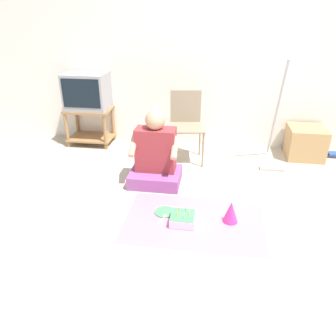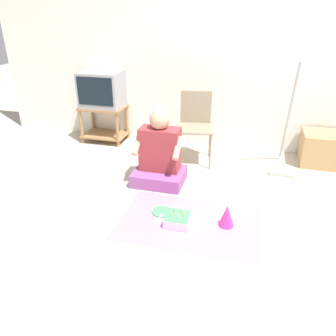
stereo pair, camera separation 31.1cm
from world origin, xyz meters
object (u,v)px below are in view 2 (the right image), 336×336
Objects in this scene: dust_mop at (286,140)px; birthday_cake at (178,219)px; cardboard_box_stack at (320,148)px; tv at (102,89)px; party_hat_blue at (227,216)px; person_seated at (160,156)px; paper_plate at (162,211)px; folding_chair at (195,122)px.

dust_mop is 5.96× the size of birthday_cake.
tv is at bearing 179.08° from cardboard_box_stack.
cardboard_box_stack is 2.28× the size of party_hat_blue.
paper_plate is (0.19, -0.59, -0.29)m from person_seated.
folding_chair reaches higher than cardboard_box_stack.
dust_mop is (2.40, -0.37, -0.36)m from tv.
person_seated is at bearing 140.93° from party_hat_blue.
tv reaches higher than person_seated.
birthday_cake is at bearing -129.20° from cardboard_box_stack.
cardboard_box_stack is 1.85m from party_hat_blue.
birthday_cake is (-0.93, -1.35, -0.33)m from dust_mop.
birthday_cake is 1.08× the size of party_hat_blue.
tv is 2.88× the size of paper_plate.
tv is 0.66× the size of folding_chair.
tv is 1.24× the size of cardboard_box_stack.
paper_plate is at bearing 175.09° from party_hat_blue.
dust_mop reaches higher than person_seated.
tv is 2.81× the size of party_hat_blue.
cardboard_box_stack reaches higher than party_hat_blue.
party_hat_blue is at bearing -39.07° from person_seated.
cardboard_box_stack is at bearing 44.79° from paper_plate.
tv is 0.44× the size of dust_mop.
party_hat_blue is at bearing -67.73° from folding_chair.
folding_chair is at bearing 87.38° from paper_plate.
person_seated is at bearing -110.49° from folding_chair.
dust_mop is at bearing 47.68° from paper_plate.
cardboard_box_stack is (2.84, -0.05, -0.54)m from tv.
dust_mop is (-0.44, -0.32, 0.18)m from cardboard_box_stack.
folding_chair is at bearing 95.02° from birthday_cake.
person_seated is at bearing -42.04° from tv.
tv is 0.63× the size of person_seated.
party_hat_blue is at bearing -40.83° from tv.
dust_mop reaches higher than folding_chair.
dust_mop reaches higher than birthday_cake.
folding_chair is 0.66× the size of dust_mop.
person_seated is 0.86m from birthday_cake.
cardboard_box_stack is 2.17m from birthday_cake.
tv is at bearing 171.33° from dust_mop.
dust_mop is at bearing -8.67° from tv.
folding_chair is 1.06m from dust_mop.
paper_plate is (-0.06, -1.27, -0.48)m from folding_chair.
birthday_cake is 0.23m from paper_plate.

